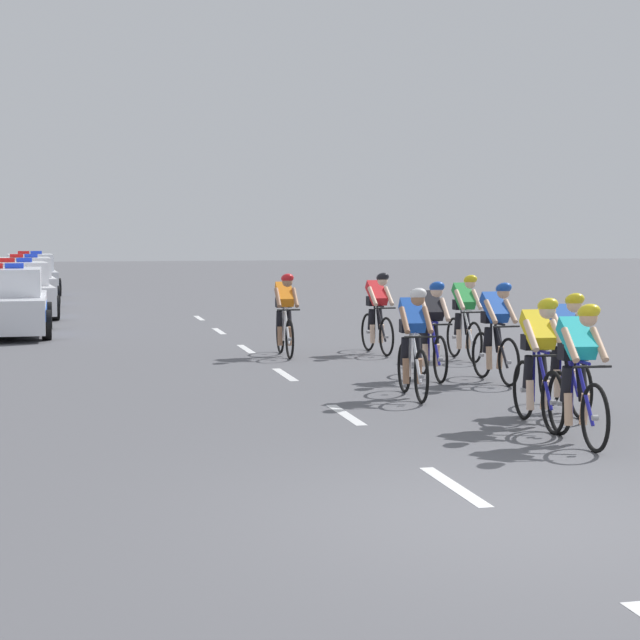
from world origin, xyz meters
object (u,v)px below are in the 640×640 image
cyclist_seventh (465,316)px  cyclist_eighth (285,314)px  police_car_nearest (5,304)px  cyclist_second (539,360)px  cyclist_fourth (413,341)px  cyclist_sixth (432,329)px  cyclist_third (566,351)px  police_car_third (24,283)px  cyclist_fifth (496,331)px  cyclist_ninth (378,312)px  police_car_furthest (30,276)px  police_car_second (16,292)px  cyclist_lead (578,371)px

cyclist_seventh → cyclist_eighth: 3.26m
cyclist_seventh → police_car_nearest: (-8.24, 6.79, -0.11)m
cyclist_second → cyclist_eighth: same height
cyclist_second → cyclist_fourth: size_ratio=1.00×
cyclist_sixth → cyclist_third: bearing=-79.8°
cyclist_fourth → police_car_third: 22.47m
cyclist_sixth → police_car_third: police_car_third is taller
cyclist_fifth → cyclist_eighth: size_ratio=1.00×
cyclist_fourth → cyclist_fifth: size_ratio=1.00×
cyclist_fourth → cyclist_ninth: bearing=79.3°
cyclist_eighth → police_car_furthest: 22.48m
cyclist_fifth → cyclist_sixth: size_ratio=1.00×
police_car_furthest → cyclist_sixth: bearing=-75.0°
cyclist_fourth → police_car_nearest: police_car_nearest is taller
cyclist_sixth → cyclist_eighth: (-1.61, 3.62, 0.00)m
cyclist_sixth → police_car_nearest: (-6.85, 9.11, -0.11)m
police_car_nearest → police_car_second: same height
cyclist_second → cyclist_fourth: 2.58m
cyclist_third → police_car_third: 24.43m
police_car_nearest → cyclist_eighth: bearing=-46.4°
cyclist_ninth → cyclist_fourth: bearing=-100.7°
cyclist_fifth → cyclist_eighth: (-2.44, 4.17, 0.00)m
cyclist_fourth → police_car_second: size_ratio=0.38×
cyclist_third → cyclist_lead: bearing=-111.5°
cyclist_eighth → police_car_nearest: (-5.24, 5.50, -0.11)m
cyclist_eighth → police_car_nearest: size_ratio=0.39×
police_car_nearest → police_car_furthest: (0.00, 16.36, 0.00)m
police_car_nearest → police_car_third: 10.72m
cyclist_fourth → cyclist_fifth: (1.71, 1.27, 0.00)m
cyclist_third → cyclist_sixth: same height
cyclist_sixth → cyclist_ninth: 3.68m
cyclist_second → cyclist_seventh: bearing=77.1°
cyclist_fifth → cyclist_second: bearing=-104.3°
cyclist_fourth → cyclist_second: bearing=-73.1°
cyclist_fourth → cyclist_seventh: same height
police_car_third → cyclist_seventh: bearing=-64.8°
cyclist_eighth → cyclist_lead: bearing=-80.7°
cyclist_second → police_car_third: (-6.72, 24.13, -0.11)m
cyclist_seventh → cyclist_second: bearing=-102.9°
cyclist_fourth → police_car_second: police_car_second is taller
cyclist_ninth → police_car_furthest: size_ratio=0.38×
cyclist_fourth → cyclist_sixth: same height
cyclist_fourth → cyclist_ninth: size_ratio=1.00×
police_car_second → police_car_third: size_ratio=1.01×
cyclist_second → police_car_nearest: police_car_nearest is taller
cyclist_lead → cyclist_sixth: same height
cyclist_third → police_car_third: size_ratio=0.38×
cyclist_lead → cyclist_fifth: size_ratio=1.00×
police_car_third → police_car_furthest: (-0.00, 5.64, 0.00)m
cyclist_second → cyclist_eighth: bearing=100.6°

